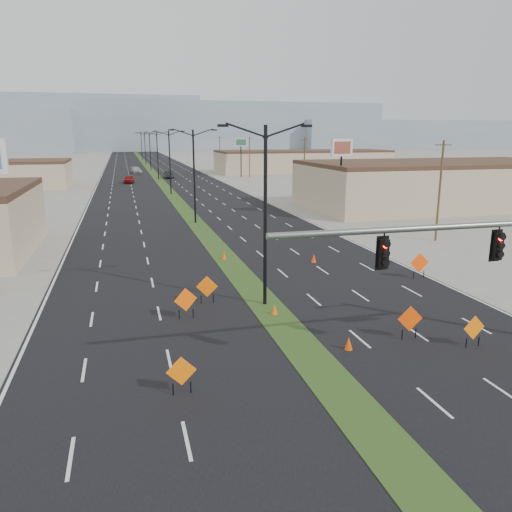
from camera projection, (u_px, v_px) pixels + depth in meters
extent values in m
plane|color=gray|center=(359.00, 415.00, 17.39)|extent=(600.00, 600.00, 0.00)
cube|color=black|center=(157.00, 178.00, 111.27)|extent=(25.00, 400.00, 0.02)
cube|color=#2F4E1C|center=(157.00, 178.00, 111.27)|extent=(2.00, 400.00, 0.04)
cube|color=#C2AB8A|center=(440.00, 186.00, 67.45)|extent=(36.00, 18.00, 5.50)
cube|color=#C2AB8A|center=(303.00, 162.00, 129.53)|extent=(44.00, 16.00, 5.00)
cube|color=gray|center=(200.00, 127.00, 305.68)|extent=(220.00, 50.00, 28.00)
cube|color=gray|center=(411.00, 135.00, 332.35)|extent=(160.00, 50.00, 18.00)
cube|color=gray|center=(81.00, 123.00, 306.55)|extent=(140.00, 50.00, 32.00)
cylinder|color=slate|center=(467.00, 226.00, 19.11)|extent=(16.00, 0.24, 0.24)
cube|color=black|center=(383.00, 254.00, 18.45)|extent=(0.50, 0.28, 1.30)
sphere|color=#FF0C05|center=(386.00, 245.00, 18.22)|extent=(0.22, 0.22, 0.22)
cube|color=black|center=(497.00, 246.00, 19.70)|extent=(0.50, 0.28, 1.30)
sphere|color=#FF0C05|center=(501.00, 238.00, 19.46)|extent=(0.22, 0.22, 0.22)
cylinder|color=black|center=(265.00, 218.00, 27.47)|extent=(0.20, 0.20, 10.00)
cube|color=black|center=(223.00, 126.00, 25.72)|extent=(0.55, 0.24, 0.14)
cube|color=black|center=(307.00, 126.00, 26.86)|extent=(0.55, 0.24, 0.14)
cylinder|color=black|center=(194.00, 177.00, 53.75)|extent=(0.20, 0.20, 10.00)
cube|color=black|center=(171.00, 130.00, 52.01)|extent=(0.55, 0.24, 0.14)
cube|color=black|center=(214.00, 130.00, 53.15)|extent=(0.55, 0.24, 0.14)
cylinder|color=black|center=(170.00, 163.00, 80.04)|extent=(0.20, 0.20, 10.00)
cube|color=black|center=(154.00, 131.00, 78.29)|extent=(0.55, 0.24, 0.14)
cube|color=black|center=(183.00, 131.00, 79.44)|extent=(0.55, 0.24, 0.14)
cylinder|color=black|center=(158.00, 156.00, 106.33)|extent=(0.20, 0.20, 10.00)
cube|color=black|center=(145.00, 132.00, 104.58)|extent=(0.55, 0.24, 0.14)
cube|color=black|center=(167.00, 132.00, 105.73)|extent=(0.55, 0.24, 0.14)
cylinder|color=black|center=(150.00, 152.00, 132.62)|extent=(0.20, 0.20, 10.00)
cube|color=black|center=(140.00, 132.00, 130.87)|extent=(0.55, 0.24, 0.14)
cube|color=black|center=(158.00, 132.00, 132.01)|extent=(0.55, 0.24, 0.14)
cylinder|color=black|center=(145.00, 149.00, 158.91)|extent=(0.20, 0.20, 10.00)
cube|color=black|center=(137.00, 133.00, 157.16)|extent=(0.55, 0.24, 0.14)
cube|color=black|center=(152.00, 133.00, 158.30)|extent=(0.55, 0.24, 0.14)
cylinder|color=black|center=(142.00, 147.00, 185.19)|extent=(0.20, 0.20, 10.00)
cube|color=black|center=(134.00, 133.00, 183.44)|extent=(0.55, 0.24, 0.14)
cube|color=black|center=(147.00, 133.00, 184.59)|extent=(0.55, 0.24, 0.14)
cylinder|color=#4C3823|center=(440.00, 192.00, 44.77)|extent=(0.20, 0.20, 9.00)
cube|color=#4C3823|center=(444.00, 145.00, 43.80)|extent=(1.60, 0.10, 0.10)
cylinder|color=#4C3823|center=(304.00, 167.00, 77.63)|extent=(0.20, 0.20, 9.00)
cube|color=#4C3823|center=(305.00, 140.00, 76.66)|extent=(1.60, 0.10, 0.10)
cylinder|color=#4C3823|center=(249.00, 157.00, 110.49)|extent=(0.20, 0.20, 9.00)
cube|color=#4C3823|center=(249.00, 138.00, 109.52)|extent=(1.60, 0.10, 0.10)
cylinder|color=#4C3823|center=(220.00, 152.00, 143.35)|extent=(0.20, 0.20, 9.00)
cube|color=#4C3823|center=(220.00, 137.00, 142.38)|extent=(1.60, 0.10, 0.10)
imported|color=maroon|center=(129.00, 179.00, 99.47)|extent=(2.32, 4.71, 1.55)
imported|color=black|center=(169.00, 175.00, 110.35)|extent=(1.91, 4.86, 1.58)
imported|color=#A3A7AC|center=(136.00, 170.00, 123.88)|extent=(2.91, 5.64, 1.57)
cube|color=#FF6A05|center=(181.00, 371.00, 18.54)|extent=(1.14, 0.05, 1.14)
cylinder|color=black|center=(173.00, 390.00, 18.62)|extent=(0.05, 0.05, 0.47)
cylinder|color=black|center=(191.00, 387.00, 18.79)|extent=(0.05, 0.05, 0.47)
cube|color=#FF5905|center=(186.00, 300.00, 26.19)|extent=(1.24, 0.37, 1.27)
cylinder|color=black|center=(179.00, 315.00, 26.29)|extent=(0.05, 0.05, 0.53)
cylinder|color=black|center=(193.00, 313.00, 26.47)|extent=(0.05, 0.05, 0.53)
cube|color=#FC5F05|center=(207.00, 286.00, 28.57)|extent=(1.22, 0.28, 1.23)
cylinder|color=black|center=(201.00, 300.00, 28.66)|extent=(0.05, 0.05, 0.51)
cylinder|color=black|center=(213.00, 299.00, 28.84)|extent=(0.05, 0.05, 0.51)
cube|color=#F24305|center=(410.00, 319.00, 23.56)|extent=(1.24, 0.14, 1.24)
cylinder|color=black|center=(402.00, 335.00, 23.66)|extent=(0.05, 0.05, 0.52)
cylinder|color=black|center=(416.00, 333.00, 23.84)|extent=(0.05, 0.05, 0.52)
cube|color=orange|center=(474.00, 328.00, 22.68)|extent=(1.14, 0.14, 1.14)
cylinder|color=black|center=(466.00, 343.00, 22.77)|extent=(0.05, 0.05, 0.48)
cylinder|color=black|center=(479.00, 341.00, 22.94)|extent=(0.05, 0.05, 0.48)
cube|color=#FF4605|center=(420.00, 263.00, 33.50)|extent=(1.34, 0.13, 1.34)
cylinder|color=black|center=(413.00, 275.00, 33.61)|extent=(0.05, 0.05, 0.56)
cylinder|color=black|center=(424.00, 274.00, 33.80)|extent=(0.05, 0.05, 0.56)
cone|color=#D84404|center=(349.00, 343.00, 22.54)|extent=(0.44, 0.44, 0.62)
cone|color=#DE5D04|center=(274.00, 310.00, 26.90)|extent=(0.40, 0.40, 0.61)
cone|color=#FB3A05|center=(314.00, 258.00, 37.92)|extent=(0.52, 0.52, 0.67)
cone|color=#FF4D05|center=(224.00, 256.00, 38.78)|extent=(0.45, 0.45, 0.66)
cylinder|color=black|center=(340.00, 185.00, 57.98)|extent=(0.24, 0.24, 7.44)
cube|color=white|center=(342.00, 148.00, 56.96)|extent=(2.92, 1.13, 1.96)
cube|color=brown|center=(342.00, 148.00, 56.77)|extent=(2.27, 0.69, 1.37)
cylinder|color=black|center=(241.00, 161.00, 113.64)|extent=(0.24, 0.24, 7.18)
cube|color=white|center=(241.00, 142.00, 112.66)|extent=(2.77, 1.35, 1.89)
cube|color=#2E754B|center=(241.00, 142.00, 112.47)|extent=(2.13, 0.87, 1.32)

